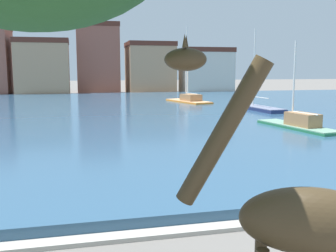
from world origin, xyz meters
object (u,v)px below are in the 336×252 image
Objects in this scene: giraffe_statue at (297,227)px; sailboat_orange at (186,101)px; sailboat_navy at (252,109)px; sailboat_green at (293,126)px.

giraffe_statue is 0.51× the size of sailboat_orange.
sailboat_orange reaches higher than sailboat_navy.
giraffe_statue is at bearing -104.11° from sailboat_orange.
giraffe_statue is 41.50m from sailboat_orange.
sailboat_green reaches higher than giraffe_statue.
sailboat_navy is 10.05m from sailboat_orange.
sailboat_green is 12.30m from sailboat_navy.
sailboat_orange is (-1.25, 21.23, -0.01)m from sailboat_green.
sailboat_orange is at bearing 113.30° from sailboat_navy.
giraffe_statue is at bearing -120.90° from sailboat_green.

